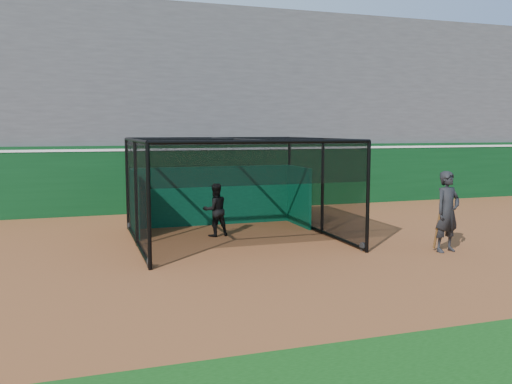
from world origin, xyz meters
name	(u,v)px	position (x,y,z in m)	size (l,w,h in m)	color
ground	(280,260)	(0.00, 0.00, 0.00)	(120.00, 120.00, 0.00)	brown
outfield_wall	(201,177)	(0.00, 8.50, 1.29)	(50.00, 0.50, 2.50)	#093615
grandstand	(182,98)	(0.00, 12.27, 4.48)	(50.00, 7.85, 8.95)	#4C4C4F
batting_cage	(234,190)	(-0.35, 2.66, 1.39)	(5.48, 5.35, 2.79)	black
batter	(215,210)	(-0.75, 3.29, 0.77)	(0.75, 0.58, 1.54)	black
on_deck_player	(447,212)	(4.31, -0.51, 1.02)	(0.82, 0.62, 2.04)	black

